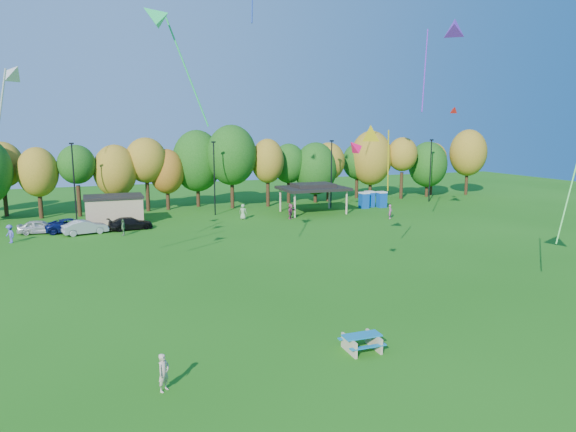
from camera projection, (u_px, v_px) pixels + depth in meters
name	position (u px, v px, depth m)	size (l,w,h in m)	color
ground	(356.00, 337.00, 26.52)	(160.00, 160.00, 0.00)	#19600F
tree_line	(182.00, 165.00, 66.97)	(93.57, 10.55, 11.15)	black
lamp_posts	(214.00, 176.00, 63.15)	(64.50, 0.25, 9.09)	black
utility_building	(114.00, 210.00, 57.59)	(6.30, 4.30, 3.25)	tan
pavilion	(313.00, 188.00, 64.96)	(8.20, 6.20, 3.77)	tan
porta_potties	(372.00, 200.00, 69.69)	(3.75, 2.13, 2.18)	#0B429B
picnic_table	(362.00, 341.00, 24.86)	(1.91, 1.59, 0.81)	tan
kite_flyer	(164.00, 373.00, 20.98)	(0.59, 0.38, 1.61)	#C9AA96
car_a	(40.00, 227.00, 52.49)	(1.68, 4.17, 1.42)	#B8B8B8
car_b	(85.00, 227.00, 52.17)	(1.53, 4.39, 1.45)	#A2A2A7
car_c	(72.00, 225.00, 53.31)	(2.34, 5.07, 1.41)	#0D1752
car_d	(130.00, 223.00, 54.55)	(1.87, 4.60, 1.34)	black
far_person_1	(390.00, 212.00, 61.22)	(0.61, 0.40, 1.68)	#B9578D
far_person_2	(243.00, 212.00, 60.65)	(0.90, 0.58, 1.83)	#84A772
far_person_3	(291.00, 211.00, 61.03)	(1.73, 0.55, 1.86)	#983F59
far_person_4	(10.00, 234.00, 48.15)	(1.13, 0.65, 1.74)	#4F4FAF
far_person_5	(123.00, 227.00, 51.54)	(0.96, 0.40, 1.64)	#58804E
kite_1	(153.00, 17.00, 30.05)	(4.33, 1.79, 7.39)	#1AC557
kite_2	(371.00, 132.00, 39.63)	(2.64, 3.28, 5.64)	yellow
kite_5	(454.00, 26.00, 44.48)	(4.10, 4.61, 8.69)	purple
kite_6	(354.00, 146.00, 28.88)	(1.12, 0.87, 1.06)	#FF0E50
kite_9	(454.00, 109.00, 58.73)	(1.40, 1.56, 1.29)	red
kite_11	(14.00, 73.00, 26.63)	(1.80, 1.99, 3.46)	#B4B4B4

